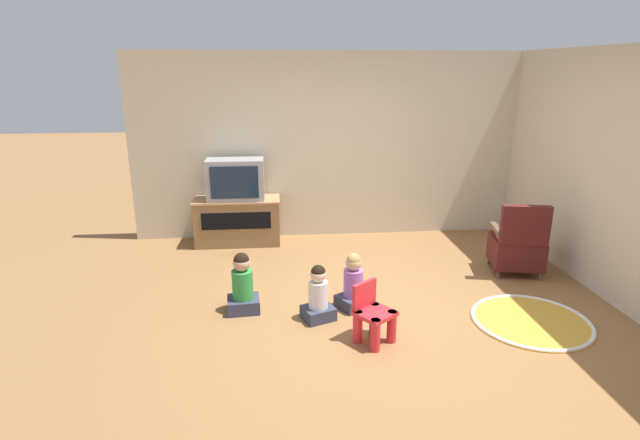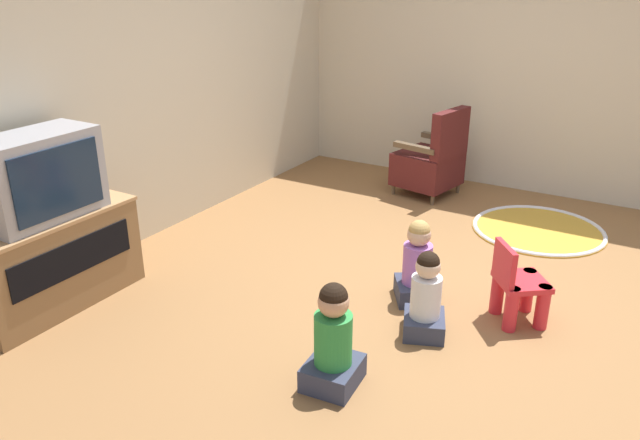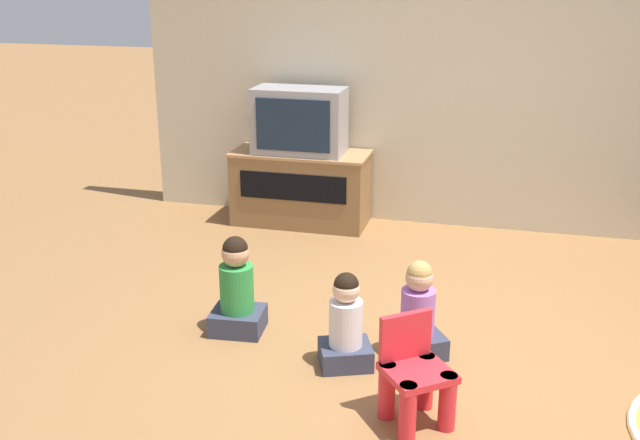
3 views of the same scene
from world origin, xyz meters
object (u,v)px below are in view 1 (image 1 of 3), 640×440
Objects in this scene: television at (235,179)px; child_watching_left at (243,286)px; child_watching_center at (353,284)px; child_watching_right at (318,296)px; yellow_kid_chair at (373,318)px; black_armchair at (518,246)px; tv_cabinet at (238,220)px.

television reaches higher than child_watching_left.
child_watching_center reaches higher than child_watching_right.
child_watching_center is (-0.07, 0.65, 0.03)m from yellow_kid_chair.
television is 1.29× the size of child_watching_center.
child_watching_left is (0.18, -2.02, -0.64)m from television.
child_watching_center reaches higher than yellow_kid_chair.
child_watching_center is (-2.04, -0.70, -0.09)m from black_armchair.
child_watching_left is 1.10× the size of child_watching_right.
television is at bearing 78.75° from yellow_kid_chair.
television is 2.50m from child_watching_center.
child_watching_center is at bearing 7.65° from child_watching_right.
child_watching_right is at bearing 97.19° from yellow_kid_chair.
television is at bearing 90.05° from child_watching_right.
yellow_kid_chair is at bearing -115.49° from child_watching_center.
black_armchair reaches higher than tv_cabinet.
tv_cabinet is 2.44m from child_watching_center.
black_armchair is (3.32, -1.35, -0.56)m from television.
black_armchair is at bearing -13.09° from child_watching_center.
television is 3.10m from yellow_kid_chair.
black_armchair is 1.42× the size of child_watching_left.
yellow_kid_chair is at bearing -63.61° from tv_cabinet.
tv_cabinet reaches higher than child_watching_right.
tv_cabinet is 2.08× the size of child_watching_right.
child_watching_left is 1.06× the size of child_watching_center.
tv_cabinet is at bearing 78.49° from yellow_kid_chair.
yellow_kid_chair is 0.66m from child_watching_center.
black_armchair reaches higher than child_watching_center.
child_watching_right is (-0.45, 0.44, 0.02)m from yellow_kid_chair.
tv_cabinet reaches higher than child_watching_center.
child_watching_left is at bearing 112.01° from yellow_kid_chair.
television is 1.22× the size of child_watching_left.
television is 1.35× the size of child_watching_right.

